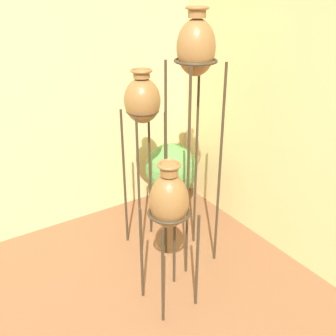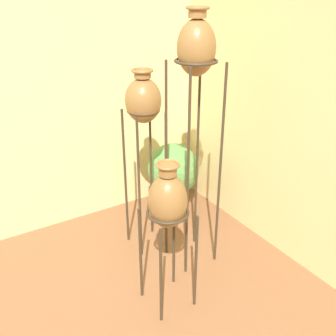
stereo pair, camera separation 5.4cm
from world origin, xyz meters
The scene contains 4 objects.
vase_stand_tall centered at (1.35, 0.98, 1.61)m, with size 0.31×0.31×1.94m.
vase_stand_medium centered at (1.13, 1.33, 1.24)m, with size 0.27×0.27×1.51m.
vase_stand_short centered at (0.92, 0.65, 0.81)m, with size 0.29×0.29×1.08m.
potted_plant centered at (1.60, 1.64, 0.42)m, with size 0.50×0.50×0.71m.
Camera 1 is at (-0.26, -1.15, 2.08)m, focal length 42.00 mm.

